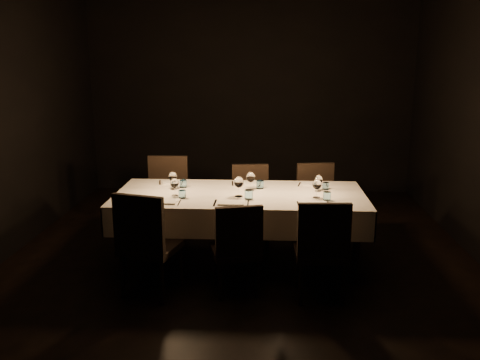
# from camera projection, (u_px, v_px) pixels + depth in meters

# --- Properties ---
(room) EXTENTS (5.01, 6.01, 3.01)m
(room) POSITION_uv_depth(u_px,v_px,m) (240.00, 121.00, 4.97)
(room) COLOR black
(room) RESTS_ON ground
(dining_table) EXTENTS (2.52, 1.12, 0.76)m
(dining_table) POSITION_uv_depth(u_px,v_px,m) (240.00, 200.00, 5.16)
(dining_table) COLOR black
(dining_table) RESTS_ON ground
(chair_near_left) EXTENTS (0.58, 0.58, 0.98)m
(chair_near_left) POSITION_uv_depth(u_px,v_px,m) (146.00, 240.00, 4.47)
(chair_near_left) COLOR black
(chair_near_left) RESTS_ON ground
(place_setting_near_left) EXTENTS (0.32, 0.40, 0.18)m
(place_setting_near_left) POSITION_uv_depth(u_px,v_px,m) (174.00, 191.00, 4.95)
(place_setting_near_left) COLOR white
(place_setting_near_left) RESTS_ON dining_table
(chair_near_center) EXTENTS (0.51, 0.51, 0.87)m
(chair_near_center) POSITION_uv_depth(u_px,v_px,m) (237.00, 245.00, 4.51)
(chair_near_center) COLOR black
(chair_near_center) RESTS_ON ground
(place_setting_near_center) EXTENTS (0.36, 0.42, 0.20)m
(place_setting_near_center) POSITION_uv_depth(u_px,v_px,m) (239.00, 191.00, 4.91)
(place_setting_near_center) COLOR white
(place_setting_near_center) RESTS_ON dining_table
(chair_near_right) EXTENTS (0.46, 0.46, 0.93)m
(chair_near_right) POSITION_uv_depth(u_px,v_px,m) (322.00, 246.00, 4.40)
(chair_near_right) COLOR black
(chair_near_right) RESTS_ON ground
(place_setting_near_right) EXTENTS (0.34, 0.41, 0.19)m
(place_setting_near_right) POSITION_uv_depth(u_px,v_px,m) (318.00, 193.00, 4.88)
(place_setting_near_right) COLOR white
(place_setting_near_right) RESTS_ON dining_table
(chair_far_left) EXTENTS (0.47, 0.47, 0.97)m
(chair_far_left) POSITION_uv_depth(u_px,v_px,m) (167.00, 194.00, 5.96)
(chair_far_left) COLOR black
(chair_far_left) RESTS_ON ground
(place_setting_far_left) EXTENTS (0.35, 0.41, 0.19)m
(place_setting_far_left) POSITION_uv_depth(u_px,v_px,m) (175.00, 180.00, 5.37)
(place_setting_far_left) COLOR white
(place_setting_far_left) RESTS_ON dining_table
(chair_far_center) EXTENTS (0.47, 0.47, 0.89)m
(chair_far_center) POSITION_uv_depth(u_px,v_px,m) (251.00, 199.00, 5.91)
(chair_far_center) COLOR black
(chair_far_center) RESTS_ON ground
(place_setting_far_center) EXTENTS (0.35, 0.41, 0.19)m
(place_setting_far_center) POSITION_uv_depth(u_px,v_px,m) (251.00, 181.00, 5.33)
(place_setting_far_center) COLOR white
(place_setting_far_center) RESTS_ON dining_table
(chair_far_right) EXTENTS (0.49, 0.49, 0.90)m
(chair_far_right) POSITION_uv_depth(u_px,v_px,m) (317.00, 199.00, 5.89)
(chair_far_right) COLOR black
(chair_far_right) RESTS_ON ground
(place_setting_far_right) EXTENTS (0.32, 0.39, 0.17)m
(place_setting_far_right) POSITION_uv_depth(u_px,v_px,m) (318.00, 183.00, 5.30)
(place_setting_far_right) COLOR white
(place_setting_far_right) RESTS_ON dining_table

